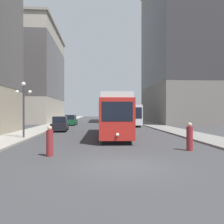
# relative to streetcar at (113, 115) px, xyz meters

# --- Properties ---
(ground_plane) EXTENTS (200.00, 200.00, 0.00)m
(ground_plane) POSITION_rel_streetcar_xyz_m (-0.54, -12.41, -2.10)
(ground_plane) COLOR #38383A
(sidewalk_left) EXTENTS (3.36, 120.00, 0.15)m
(sidewalk_left) POSITION_rel_streetcar_xyz_m (-9.13, 27.59, -2.03)
(sidewalk_left) COLOR gray
(sidewalk_left) RESTS_ON ground
(sidewalk_right) EXTENTS (3.36, 120.00, 0.15)m
(sidewalk_right) POSITION_rel_streetcar_xyz_m (8.06, 27.59, -2.03)
(sidewalk_right) COLOR gray
(sidewalk_right) RESTS_ON ground
(streetcar) EXTENTS (2.95, 13.45, 3.89)m
(streetcar) POSITION_rel_streetcar_xyz_m (0.00, 0.00, 0.00)
(streetcar) COLOR black
(streetcar) RESTS_ON ground
(transit_bus) EXTENTS (2.73, 11.40, 3.45)m
(transit_bus) POSITION_rel_streetcar_xyz_m (3.93, 16.45, -0.15)
(transit_bus) COLOR black
(transit_bus) RESTS_ON ground
(parked_car_left_near) EXTENTS (2.07, 4.42, 1.82)m
(parked_car_left_near) POSITION_rel_streetcar_xyz_m (-6.15, 18.00, -1.26)
(parked_car_left_near) COLOR black
(parked_car_left_near) RESTS_ON ground
(parked_car_left_mid) EXTENTS (2.05, 4.43, 1.82)m
(parked_car_left_mid) POSITION_rel_streetcar_xyz_m (-6.15, 5.98, -1.26)
(parked_car_left_mid) COLOR black
(parked_car_left_mid) RESTS_ON ground
(pedestrian_crossing_near) EXTENTS (0.37, 0.37, 1.66)m
(pedestrian_crossing_near) POSITION_rel_streetcar_xyz_m (-4.19, -9.98, -1.33)
(pedestrian_crossing_near) COLOR maroon
(pedestrian_crossing_near) RESTS_ON ground
(pedestrian_crossing_far) EXTENTS (0.39, 0.39, 1.76)m
(pedestrian_crossing_far) POSITION_rel_streetcar_xyz_m (4.18, -8.78, -1.28)
(pedestrian_crossing_far) COLOR maroon
(pedestrian_crossing_far) RESTS_ON ground
(lamp_post_left_near) EXTENTS (1.41, 0.36, 4.91)m
(lamp_post_left_near) POSITION_rel_streetcar_xyz_m (-8.05, -2.09, 1.31)
(lamp_post_left_near) COLOR #333338
(lamp_post_left_near) RESTS_ON sidewalk_left
(building_left_corner) EXTENTS (13.17, 23.73, 21.58)m
(building_left_corner) POSITION_rel_streetcar_xyz_m (-17.10, 31.53, 9.00)
(building_left_corner) COLOR #A89E8E
(building_left_corner) RESTS_ON ground
(building_right_corner) EXTENTS (11.04, 20.78, 31.04)m
(building_right_corner) POSITION_rel_streetcar_xyz_m (14.96, 23.80, 13.91)
(building_right_corner) COLOR slate
(building_right_corner) RESTS_ON ground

